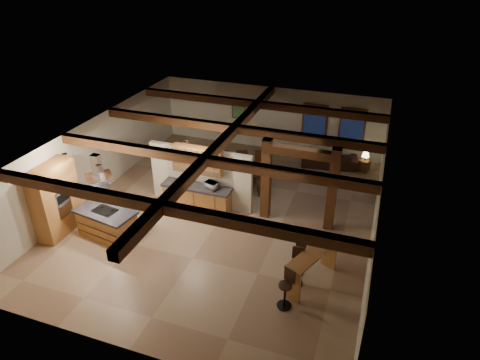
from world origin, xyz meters
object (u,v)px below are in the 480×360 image
object	(u,v)px
sofa	(329,159)
bar_counter	(313,262)
kitchen_island	(107,223)
dining_table	(242,178)

from	to	relation	value
sofa	bar_counter	xyz separation A→B (m)	(0.66, -7.36, 0.37)
kitchen_island	dining_table	world-z (taller)	kitchen_island
sofa	dining_table	bearing A→B (deg)	34.25
dining_table	bar_counter	size ratio (longest dim) A/B	0.80
sofa	kitchen_island	bearing A→B (deg)	41.94
kitchen_island	bar_counter	size ratio (longest dim) A/B	1.02
dining_table	sofa	xyz separation A→B (m)	(2.95, 2.77, 0.05)
kitchen_island	dining_table	xyz separation A→B (m)	(3.02, 4.58, -0.20)
bar_counter	dining_table	bearing A→B (deg)	128.27
kitchen_island	sofa	bearing A→B (deg)	50.88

